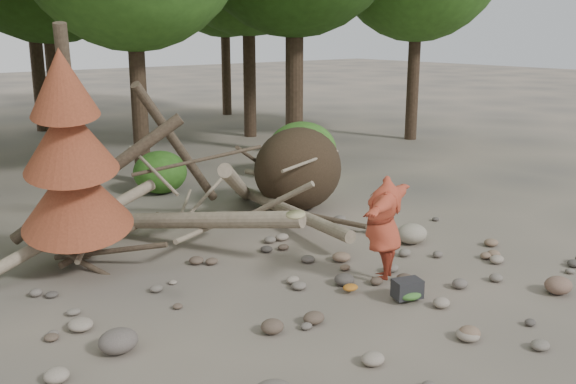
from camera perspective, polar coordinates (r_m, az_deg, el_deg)
ground at (r=10.74m, az=4.93°, el=-8.84°), size 120.00×120.00×0.00m
deadfall_pile at (r=14.77m, az=-0.67°, el=1.56°), size 8.55×5.24×3.30m
dead_conifer at (r=11.31m, az=-18.73°, el=2.84°), size 2.06×2.16×4.35m
bush_mid at (r=17.15m, az=-11.30°, el=1.74°), size 1.40×1.40×1.12m
bush_right at (r=18.74m, az=1.27°, el=3.83°), size 2.00×2.00×1.60m
frisbee_thrower at (r=10.90m, az=8.48°, el=-3.13°), size 3.64×1.51×1.79m
backpack at (r=10.50m, az=10.54°, el=-8.74°), size 0.52×0.43×0.30m
cloth_green at (r=10.49m, az=10.72°, el=-9.17°), size 0.42×0.35×0.16m
cloth_orange at (r=10.69m, az=5.56°, el=-8.69°), size 0.27×0.22×0.10m
boulder_front_right at (r=11.49m, az=22.91°, el=-7.64°), size 0.47×0.43×0.28m
boulder_mid_right at (r=13.21m, az=10.93°, el=-3.66°), size 0.66×0.59×0.40m
boulder_mid_left at (r=9.10m, az=-14.85°, el=-12.68°), size 0.54×0.48×0.32m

